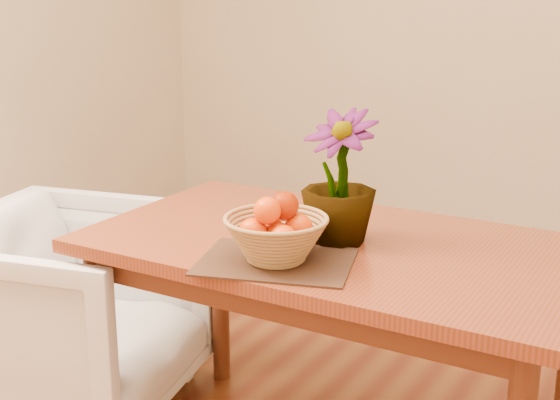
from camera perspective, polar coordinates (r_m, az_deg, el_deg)
The scene contains 7 objects.
wall_back at distance 3.96m, azimuth 17.08°, elevation 13.41°, with size 4.00×0.02×2.70m, color beige.
table at distance 2.26m, azimuth 3.92°, elevation -5.05°, with size 1.40×0.80×0.75m.
placemat at distance 2.04m, azimuth -0.29°, elevation -4.53°, with size 0.40×0.30×0.01m, color #3A2015.
wicker_basket at distance 2.03m, azimuth -0.29°, elevation -2.98°, with size 0.27×0.27×0.11m.
orange_pile at distance 2.01m, azimuth -0.19°, elevation -1.54°, with size 0.16×0.17×0.13m.
potted_plant at distance 2.16m, azimuth 4.34°, elevation 1.66°, with size 0.21×0.21×0.38m, color #194012.
armchair at distance 2.80m, azimuth -15.06°, elevation -7.32°, with size 0.76×0.72×0.79m, color #8B6D60.
Camera 1 is at (0.92, -1.60, 1.46)m, focal length 50.00 mm.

